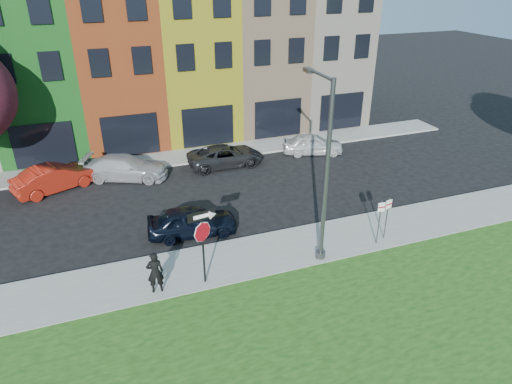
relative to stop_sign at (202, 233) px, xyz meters
name	(u,v)px	position (x,y,z in m)	size (l,w,h in m)	color
ground	(321,292)	(3.94, -1.97, -2.31)	(120.00, 120.00, 0.00)	black
sidewalk_near	(329,240)	(5.94, 1.03, -2.25)	(40.00, 3.00, 0.12)	gray
sidewalk_far	(168,159)	(0.94, 13.03, -2.25)	(40.00, 2.40, 0.12)	gray
rowhouse_block	(153,61)	(1.44, 19.21, 2.68)	(30.00, 10.12, 10.00)	beige
stop_sign	(202,233)	(0.00, 0.00, 0.00)	(1.05, 0.18, 3.07)	black
man	(155,272)	(-1.82, 0.08, -1.34)	(0.65, 0.45, 1.69)	black
sedan_near	(192,221)	(0.39, 3.75, -1.63)	(4.15, 2.06, 1.36)	black
parked_car_red	(55,178)	(-5.50, 10.83, -1.58)	(4.65, 3.17, 1.45)	maroon
parked_car_silver	(126,167)	(-1.77, 11.03, -1.62)	(5.08, 3.54, 1.37)	#A0A0A4
parked_car_dark	(226,156)	(4.12, 10.86, -1.67)	(4.62, 2.17, 1.28)	black
parked_car_white	(313,144)	(10.00, 10.83, -1.65)	(4.14, 2.68, 1.31)	silver
street_lamp	(324,173)	(4.91, 0.15, 1.57)	(0.41, 2.58, 7.44)	#4A4D50
parking_sign_a	(380,217)	(7.71, 0.04, -0.87)	(0.32, 0.10, 2.09)	#4A4D50
parking_sign_b	(387,213)	(8.26, 0.29, -0.92)	(0.32, 0.11, 2.00)	#4A4D50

